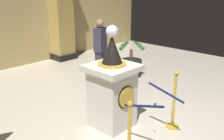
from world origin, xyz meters
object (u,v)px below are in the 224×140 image
stanchion_far (174,108)px  bystander_guest (100,49)px  pedestal_clock (112,89)px  potted_palm_right (131,65)px

stanchion_far → bystander_guest: 2.88m
stanchion_far → bystander_guest: bearing=73.0°
pedestal_clock → stanchion_far: 1.15m
stanchion_far → potted_palm_right: (1.70, 2.38, -0.08)m
potted_palm_right → bystander_guest: 1.10m
pedestal_clock → bystander_guest: pedestal_clock is taller
stanchion_far → bystander_guest: bystander_guest is taller
pedestal_clock → bystander_guest: size_ratio=1.12×
stanchion_far → potted_palm_right: size_ratio=0.98×
pedestal_clock → bystander_guest: 2.41m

